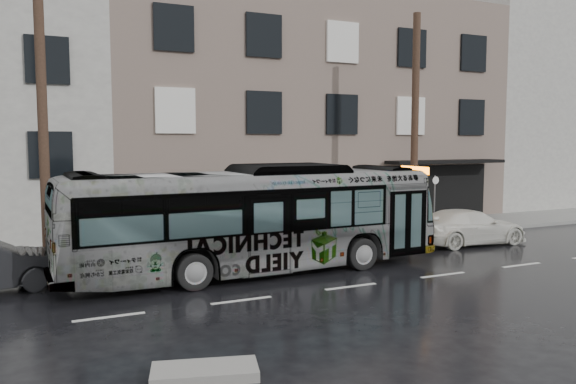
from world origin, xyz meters
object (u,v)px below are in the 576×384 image
object	(u,v)px
utility_pole_front	(415,125)
white_sedan	(469,227)
utility_pole_rear	(43,120)
bus	(254,219)
sign_post	(434,204)

from	to	relation	value
utility_pole_front	white_sedan	bearing A→B (deg)	-66.18
utility_pole_rear	white_sedan	distance (m)	15.65
utility_pole_front	bus	size ratio (longest dim) A/B	0.76
utility_pole_rear	white_sedan	world-z (taller)	utility_pole_rear
utility_pole_front	utility_pole_rear	world-z (taller)	same
white_sedan	bus	bearing A→B (deg)	97.98
utility_pole_rear	sign_post	distance (m)	15.46
utility_pole_front	utility_pole_rear	bearing A→B (deg)	180.00
utility_pole_rear	sign_post	size ratio (longest dim) A/B	3.75
utility_pole_front	bus	world-z (taller)	utility_pole_front
sign_post	white_sedan	world-z (taller)	sign_post
white_sedan	sign_post	bearing A→B (deg)	-0.47
bus	white_sedan	bearing A→B (deg)	-86.56
sign_post	bus	distance (m)	9.89
sign_post	white_sedan	bearing A→B (deg)	-93.10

